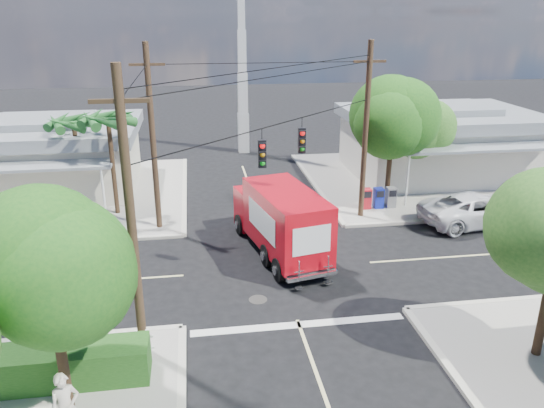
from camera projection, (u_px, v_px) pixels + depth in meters
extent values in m
plane|color=black|center=(279.00, 269.00, 22.39)|extent=(120.00, 120.00, 0.00)
cube|color=#A19C92|center=(420.00, 179.00, 34.13)|extent=(14.00, 14.00, 0.14)
cube|color=beige|center=(314.00, 184.00, 33.15)|extent=(0.25, 14.00, 0.14)
cube|color=beige|center=(475.00, 219.00, 27.63)|extent=(14.00, 0.25, 0.14)
cube|color=#A19C92|center=(64.00, 196.00, 31.05)|extent=(14.00, 14.00, 0.14)
cube|color=beige|center=(185.00, 190.00, 32.03)|extent=(0.25, 14.00, 0.14)
cube|color=beige|center=(31.00, 245.00, 24.54)|extent=(14.00, 0.25, 0.14)
cube|color=beige|center=(252.00, 193.00, 31.68)|extent=(0.12, 12.00, 0.01)
cube|color=beige|center=(498.00, 254.00, 23.79)|extent=(12.00, 0.12, 0.01)
cube|color=beige|center=(30.00, 286.00, 20.99)|extent=(12.00, 0.12, 0.01)
cube|color=silver|center=(299.00, 325.00, 18.39)|extent=(7.50, 0.40, 0.01)
cube|color=silver|center=(438.00, 148.00, 34.66)|extent=(11.00, 8.00, 3.40)
cube|color=gray|center=(441.00, 117.00, 33.96)|extent=(11.80, 8.80, 0.70)
cube|color=gray|center=(442.00, 109.00, 33.79)|extent=(6.05, 4.40, 0.50)
cube|color=gray|center=(479.00, 148.00, 29.70)|extent=(9.90, 1.80, 0.15)
cylinder|color=silver|center=(407.00, 180.00, 28.84)|extent=(0.12, 0.12, 2.90)
cube|color=beige|center=(48.00, 162.00, 31.73)|extent=(10.00, 8.00, 3.20)
cube|color=gray|center=(43.00, 130.00, 31.06)|extent=(10.80, 8.80, 0.70)
cube|color=gray|center=(42.00, 122.00, 30.89)|extent=(5.50, 4.40, 0.50)
cube|color=gray|center=(21.00, 167.00, 26.80)|extent=(9.00, 1.80, 0.15)
cylinder|color=silver|center=(104.00, 193.00, 27.08)|extent=(0.12, 0.12, 2.70)
cube|color=silver|center=(243.00, 133.00, 40.53)|extent=(0.80, 0.80, 3.00)
cube|color=silver|center=(243.00, 93.00, 39.50)|extent=(0.70, 0.70, 3.00)
cube|color=silver|center=(242.00, 51.00, 38.48)|extent=(0.60, 0.60, 3.00)
cube|color=silver|center=(241.00, 7.00, 37.45)|extent=(0.50, 0.50, 3.00)
cylinder|color=#422D1C|center=(60.00, 349.00, 13.76)|extent=(0.28, 0.28, 3.71)
sphere|color=#1A5116|center=(47.00, 269.00, 12.96)|extent=(3.71, 3.71, 3.71)
sphere|color=#1A5116|center=(31.00, 258.00, 13.02)|extent=(3.02, 3.02, 3.02)
sphere|color=#1A5116|center=(60.00, 278.00, 12.77)|extent=(3.25, 3.25, 3.25)
cylinder|color=#422D1C|center=(389.00, 168.00, 28.97)|extent=(0.28, 0.28, 4.10)
sphere|color=#1A5116|center=(393.00, 121.00, 28.09)|extent=(4.10, 4.10, 4.10)
sphere|color=#1A5116|center=(384.00, 116.00, 28.14)|extent=(3.33, 3.33, 3.33)
sphere|color=#1A5116|center=(401.00, 125.00, 27.91)|extent=(3.58, 3.58, 3.58)
cylinder|color=#422D1C|center=(417.00, 160.00, 31.47)|extent=(0.28, 0.28, 3.58)
sphere|color=#295D1D|center=(421.00, 123.00, 30.70)|extent=(3.58, 3.58, 3.58)
sphere|color=#295D1D|center=(413.00, 118.00, 30.75)|extent=(2.91, 2.91, 2.91)
sphere|color=#295D1D|center=(429.00, 125.00, 30.51)|extent=(3.14, 3.14, 3.14)
sphere|color=#295D1D|center=(543.00, 231.00, 15.36)|extent=(2.81, 2.81, 2.81)
cylinder|color=#422D1C|center=(113.00, 167.00, 27.40)|extent=(0.24, 0.24, 5.00)
cone|color=#205D24|center=(126.00, 117.00, 26.64)|extent=(0.50, 2.06, 0.98)
cone|color=#205D24|center=(121.00, 115.00, 27.25)|extent=(1.92, 1.68, 0.98)
cone|color=#205D24|center=(106.00, 114.00, 27.30)|extent=(2.12, 0.95, 0.98)
cone|color=#205D24|center=(92.00, 117.00, 26.76)|extent=(1.34, 2.07, 0.98)
cone|color=#205D24|center=(90.00, 119.00, 26.04)|extent=(1.34, 2.07, 0.98)
cone|color=#205D24|center=(101.00, 121.00, 25.67)|extent=(2.12, 0.95, 0.98)
cone|color=#205D24|center=(118.00, 120.00, 25.94)|extent=(1.92, 1.68, 0.98)
cylinder|color=#422D1C|center=(79.00, 165.00, 28.59)|extent=(0.24, 0.24, 4.60)
cone|color=#205D24|center=(91.00, 120.00, 27.89)|extent=(0.50, 2.06, 0.98)
cone|color=#205D24|center=(87.00, 118.00, 28.50)|extent=(1.92, 1.68, 0.98)
cone|color=#205D24|center=(73.00, 118.00, 28.55)|extent=(2.12, 0.95, 0.98)
cone|color=#205D24|center=(59.00, 120.00, 28.01)|extent=(1.34, 2.07, 0.98)
cone|color=#205D24|center=(55.00, 123.00, 27.29)|extent=(1.34, 2.07, 0.98)
cone|color=#205D24|center=(66.00, 124.00, 26.92)|extent=(2.12, 0.95, 0.98)
cone|color=#205D24|center=(82.00, 123.00, 27.19)|extent=(1.92, 1.68, 0.98)
cylinder|color=#473321|center=(131.00, 223.00, 15.29)|extent=(0.28, 0.28, 9.00)
cube|color=#473321|center=(119.00, 101.00, 14.09)|extent=(1.60, 0.12, 0.12)
cylinder|color=#473321|center=(365.00, 134.00, 26.41)|extent=(0.28, 0.28, 9.00)
cube|color=#473321|center=(370.00, 61.00, 25.21)|extent=(1.60, 0.12, 0.12)
cylinder|color=#473321|center=(153.00, 141.00, 24.95)|extent=(0.28, 0.28, 9.00)
cube|color=#473321|center=(147.00, 64.00, 23.76)|extent=(1.60, 0.12, 0.12)
cylinder|color=black|center=(280.00, 124.00, 20.27)|extent=(10.43, 10.43, 0.04)
cube|color=black|center=(262.00, 154.00, 19.74)|extent=(0.30, 0.24, 1.05)
sphere|color=red|center=(262.00, 146.00, 19.50)|extent=(0.20, 0.20, 0.20)
cube|color=black|center=(302.00, 140.00, 21.77)|extent=(0.30, 0.24, 1.05)
sphere|color=red|center=(303.00, 133.00, 21.53)|extent=(0.20, 0.20, 0.20)
cube|color=silver|center=(54.00, 356.00, 15.93)|extent=(5.94, 0.05, 0.08)
cube|color=silver|center=(52.00, 345.00, 15.79)|extent=(5.94, 0.05, 0.08)
cube|color=silver|center=(148.00, 344.00, 16.27)|extent=(0.09, 0.06, 1.00)
cube|color=#194414|center=(39.00, 368.00, 15.09)|extent=(6.20, 1.20, 1.10)
cube|color=red|center=(366.00, 199.00, 28.73)|extent=(0.50, 0.50, 1.10)
cube|color=#1321A2|center=(378.00, 198.00, 28.83)|extent=(0.50, 0.50, 1.10)
cube|color=slate|center=(391.00, 197.00, 28.92)|extent=(0.50, 0.50, 1.10)
cube|color=black|center=(279.00, 242.00, 23.85)|extent=(3.48, 7.22, 0.22)
cube|color=red|center=(259.00, 207.00, 25.99)|extent=(2.41, 1.93, 1.96)
cube|color=black|center=(255.00, 196.00, 26.42)|extent=(1.87, 0.62, 0.85)
cube|color=silver|center=(254.00, 213.00, 26.91)|extent=(2.02, 0.54, 0.31)
cube|color=red|center=(286.00, 220.00, 22.69)|extent=(3.27, 5.52, 2.58)
cube|color=white|center=(310.00, 214.00, 23.02)|extent=(0.70, 3.14, 1.16)
cube|color=white|center=(261.00, 221.00, 22.26)|extent=(0.70, 3.14, 1.16)
cube|color=white|center=(312.00, 240.00, 20.36)|extent=(1.57, 0.36, 1.16)
cube|color=silver|center=(312.00, 276.00, 20.76)|extent=(2.14, 0.67, 0.16)
cube|color=silver|center=(299.00, 272.00, 20.33)|extent=(0.40, 0.14, 0.89)
cube|color=silver|center=(328.00, 266.00, 20.74)|extent=(0.40, 0.14, 0.89)
cylinder|color=black|center=(240.00, 224.00, 25.77)|extent=(0.49, 1.02, 0.98)
cylinder|color=black|center=(279.00, 219.00, 26.46)|extent=(0.49, 1.02, 0.98)
cylinder|color=black|center=(279.00, 270.00, 21.24)|extent=(0.49, 1.02, 0.98)
cylinder|color=black|center=(325.00, 262.00, 21.92)|extent=(0.49, 1.02, 0.98)
imported|color=silver|center=(477.00, 209.00, 26.86)|extent=(6.11, 3.42, 1.62)
imported|color=beige|center=(66.00, 407.00, 13.02)|extent=(0.81, 0.68, 1.89)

